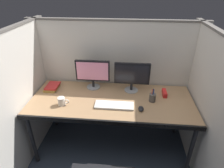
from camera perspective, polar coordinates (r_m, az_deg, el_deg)
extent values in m
plane|color=#2D3847|center=(2.52, -0.82, -22.72)|extent=(8.00, 8.00, 0.00)
cube|color=beige|center=(2.60, 0.83, 1.38)|extent=(2.20, 0.05, 1.55)
cube|color=#605B56|center=(2.35, 0.97, 18.70)|extent=(2.21, 0.06, 0.02)
cube|color=beige|center=(2.43, -24.46, -3.61)|extent=(0.05, 1.40, 1.55)
cube|color=#605B56|center=(2.16, -28.77, 14.40)|extent=(0.06, 1.41, 0.02)
cube|color=beige|center=(2.28, 25.54, -6.17)|extent=(0.05, 1.40, 1.55)
cube|color=#605B56|center=(1.98, 30.40, 12.98)|extent=(0.06, 1.41, 0.02)
cube|color=#997551|center=(2.25, -0.12, -5.08)|extent=(1.90, 0.80, 0.04)
cube|color=black|center=(1.94, -1.26, -11.50)|extent=(1.90, 0.02, 0.05)
cylinder|color=black|center=(2.47, -22.80, -15.16)|extent=(0.04, 0.04, 0.70)
cylinder|color=black|center=(2.33, 22.51, -18.17)|extent=(0.04, 0.04, 0.70)
cylinder|color=black|center=(2.94, -17.11, -6.24)|extent=(0.04, 0.04, 0.70)
cylinder|color=black|center=(2.82, 19.08, -8.16)|extent=(0.04, 0.04, 0.70)
cylinder|color=gray|center=(2.49, -5.58, -0.86)|extent=(0.17, 0.17, 0.01)
cylinder|color=black|center=(2.46, -5.64, 0.19)|extent=(0.03, 0.03, 0.09)
cube|color=black|center=(2.38, -5.84, 3.99)|extent=(0.43, 0.03, 0.27)
cube|color=pink|center=(2.37, -5.92, 3.81)|extent=(0.39, 0.01, 0.23)
cylinder|color=gray|center=(2.42, 5.77, -1.80)|extent=(0.17, 0.17, 0.01)
cylinder|color=black|center=(2.40, 5.83, -0.73)|extent=(0.03, 0.03, 0.09)
cube|color=black|center=(2.31, 6.05, 3.16)|extent=(0.43, 0.03, 0.27)
cube|color=black|center=(2.30, 6.05, 2.96)|extent=(0.39, 0.01, 0.23)
cube|color=silver|center=(2.12, 0.67, -6.41)|extent=(0.43, 0.15, 0.02)
ellipsoid|color=black|center=(2.08, 8.69, -7.35)|extent=(0.06, 0.10, 0.03)
cylinder|color=#59595B|center=(2.09, 8.69, -6.77)|extent=(0.01, 0.01, 0.01)
cylinder|color=#4C4742|center=(2.23, 12.04, -4.02)|extent=(0.08, 0.08, 0.09)
cylinder|color=red|center=(2.22, 11.81, -3.19)|extent=(0.01, 0.01, 0.14)
cylinder|color=#263FB2|center=(2.21, 12.32, -3.28)|extent=(0.01, 0.01, 0.15)
cylinder|color=black|center=(2.21, 12.12, -3.17)|extent=(0.01, 0.01, 0.16)
cylinder|color=silver|center=(2.19, -14.92, -5.03)|extent=(0.08, 0.08, 0.09)
torus|color=silver|center=(2.18, -13.48, -5.15)|extent=(0.06, 0.01, 0.06)
cube|color=red|center=(2.39, 15.46, -2.64)|extent=(0.04, 0.15, 0.06)
cube|color=olive|center=(2.56, -17.62, -1.13)|extent=(0.15, 0.21, 0.03)
cube|color=#B22626|center=(2.56, -17.42, -0.50)|extent=(0.15, 0.21, 0.02)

